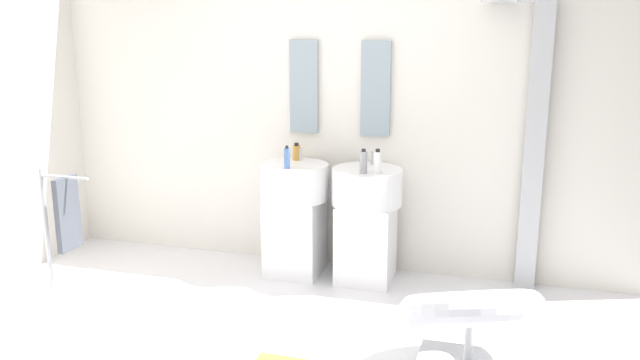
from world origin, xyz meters
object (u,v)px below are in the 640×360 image
at_px(shower_column, 533,142).
at_px(soap_bottle_blue, 287,158).
at_px(pedestal_sink_left, 295,213).
at_px(soap_bottle_white, 377,162).
at_px(soap_bottle_grey, 363,162).
at_px(lounge_chair, 470,317).
at_px(towel_rack, 64,216).
at_px(pedestal_sink_right, 366,219).
at_px(soap_bottle_amber, 297,152).

height_order(shower_column, soap_bottle_blue, shower_column).
xyz_separation_m(pedestal_sink_left, soap_bottle_white, (0.66, -0.14, 0.46)).
bearing_deg(shower_column, soap_bottle_grey, -162.86).
distance_m(lounge_chair, soap_bottle_grey, 1.46).
distance_m(soap_bottle_white, soap_bottle_blue, 0.66).
bearing_deg(soap_bottle_white, shower_column, 17.96).
relative_size(towel_rack, soap_bottle_blue, 5.67).
bearing_deg(pedestal_sink_right, soap_bottle_amber, 166.02).
xyz_separation_m(pedestal_sink_right, soap_bottle_white, (0.10, -0.14, 0.46)).
relative_size(soap_bottle_amber, soap_bottle_grey, 0.76).
bearing_deg(lounge_chair, soap_bottle_blue, 143.22).
xyz_separation_m(pedestal_sink_left, pedestal_sink_right, (0.56, 0.00, 0.00)).
height_order(pedestal_sink_right, soap_bottle_amber, soap_bottle_amber).
xyz_separation_m(shower_column, towel_rack, (-2.99, -1.18, -0.45)).
xyz_separation_m(lounge_chair, soap_bottle_amber, (-1.42, 1.34, 0.57)).
bearing_deg(towel_rack, soap_bottle_blue, 32.76).
bearing_deg(soap_bottle_white, pedestal_sink_right, 126.65).
xyz_separation_m(lounge_chair, towel_rack, (-2.69, 0.21, 0.28)).
height_order(lounge_chair, soap_bottle_grey, soap_bottle_grey).
height_order(towel_rack, soap_bottle_amber, soap_bottle_amber).
relative_size(pedestal_sink_left, soap_bottle_grey, 5.45).
bearing_deg(pedestal_sink_left, pedestal_sink_right, 0.00).
bearing_deg(pedestal_sink_right, soap_bottle_blue, -165.12).
xyz_separation_m(shower_column, soap_bottle_white, (-1.03, -0.33, -0.14)).
bearing_deg(shower_column, soap_bottle_amber, -178.30).
distance_m(pedestal_sink_right, soap_bottle_blue, 0.74).
bearing_deg(towel_rack, soap_bottle_grey, 24.08).
bearing_deg(shower_column, soap_bottle_blue, -168.45).
bearing_deg(pedestal_sink_left, towel_rack, -142.93).
xyz_separation_m(lounge_chair, soap_bottle_grey, (-0.83, 1.05, 0.59)).
xyz_separation_m(towel_rack, soap_bottle_amber, (1.27, 1.13, 0.29)).
distance_m(soap_bottle_amber, soap_bottle_white, 0.74).
bearing_deg(pedestal_sink_right, soap_bottle_grey, -88.19).
bearing_deg(soap_bottle_white, pedestal_sink_left, 168.23).
distance_m(lounge_chair, soap_bottle_amber, 2.04).
height_order(soap_bottle_amber, soap_bottle_blue, soap_bottle_blue).
bearing_deg(lounge_chair, shower_column, 78.16).
distance_m(towel_rack, soap_bottle_grey, 2.06).
relative_size(pedestal_sink_left, soap_bottle_blue, 5.72).
xyz_separation_m(pedestal_sink_left, lounge_chair, (1.39, -1.20, -0.13)).
distance_m(pedestal_sink_left, soap_bottle_blue, 0.48).
distance_m(pedestal_sink_left, soap_bottle_grey, 0.74).
bearing_deg(lounge_chair, pedestal_sink_right, 125.07).
height_order(towel_rack, soap_bottle_white, soap_bottle_white).
relative_size(shower_column, soap_bottle_white, 11.53).
relative_size(lounge_chair, soap_bottle_amber, 7.64).
xyz_separation_m(pedestal_sink_left, shower_column, (1.69, 0.20, 0.60)).
height_order(pedestal_sink_left, lounge_chair, pedestal_sink_left).
xyz_separation_m(soap_bottle_blue, soap_bottle_grey, (0.57, -0.00, 0.00)).
distance_m(pedestal_sink_right, lounge_chair, 1.47).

